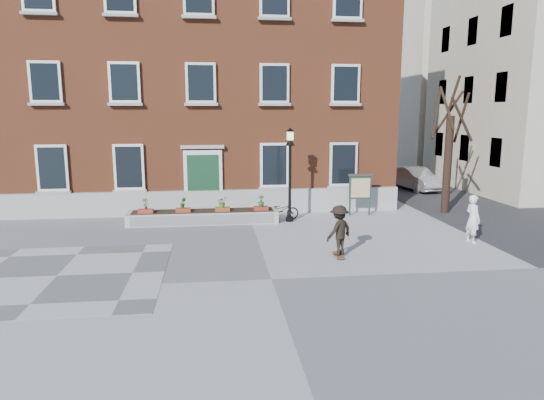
{
  "coord_description": "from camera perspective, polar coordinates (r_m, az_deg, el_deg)",
  "views": [
    {
      "loc": [
        -1.53,
        -12.73,
        4.58
      ],
      "look_at": [
        0.5,
        4.0,
        1.5
      ],
      "focal_mm": 32.0,
      "sensor_mm": 36.0,
      "label": 1
    }
  ],
  "objects": [
    {
      "name": "notice_board",
      "position": [
        21.86,
        10.34,
        1.46
      ],
      "size": [
        1.1,
        0.16,
        1.87
      ],
      "color": "#172F1E",
      "rests_on": "ground"
    },
    {
      "name": "ground",
      "position": [
        13.61,
        -0.06,
        -9.3
      ],
      "size": [
        100.0,
        100.0,
        0.0
      ],
      "primitive_type": "plane",
      "color": "#979799",
      "rests_on": "ground"
    },
    {
      "name": "brick_building",
      "position": [
        26.76,
        -8.15,
        13.95
      ],
      "size": [
        18.4,
        10.85,
        12.6
      ],
      "color": "brown",
      "rests_on": "ground"
    },
    {
      "name": "skateboarder",
      "position": [
        15.51,
        7.89,
        -3.57
      ],
      "size": [
        1.19,
        1.08,
        1.68
      ],
      "color": "brown",
      "rests_on": "ground"
    },
    {
      "name": "bystander",
      "position": [
        18.51,
        22.55,
        -2.05
      ],
      "size": [
        0.52,
        0.69,
        1.71
      ],
      "primitive_type": "imported",
      "rotation": [
        0.0,
        0.0,
        1.76
      ],
      "color": "white",
      "rests_on": "ground"
    },
    {
      "name": "planter_assembly",
      "position": [
        20.36,
        -8.05,
        -1.86
      ],
      "size": [
        6.2,
        1.12,
        1.15
      ],
      "color": "#B9B8B4",
      "rests_on": "ground"
    },
    {
      "name": "checker_patch",
      "position": [
        15.15,
        -23.97,
        -8.15
      ],
      "size": [
        6.0,
        6.0,
        0.01
      ],
      "primitive_type": "cube",
      "color": "#5B5C5E",
      "rests_on": "ground"
    },
    {
      "name": "bare_tree",
      "position": [
        23.33,
        20.05,
        5.34
      ],
      "size": [
        1.83,
        1.83,
        6.16
      ],
      "color": "black",
      "rests_on": "ground"
    },
    {
      "name": "parked_car",
      "position": [
        29.98,
        16.47,
        2.45
      ],
      "size": [
        2.17,
        4.27,
        1.34
      ],
      "primitive_type": "imported",
      "rotation": [
        0.0,
        0.0,
        0.19
      ],
      "color": "silver",
      "rests_on": "ground"
    },
    {
      "name": "lamp_post",
      "position": [
        20.16,
        2.12,
        4.54
      ],
      "size": [
        0.4,
        0.4,
        3.93
      ],
      "color": "black",
      "rests_on": "ground"
    },
    {
      "name": "bicycle",
      "position": [
        20.8,
        1.05,
        -1.21
      ],
      "size": [
        1.59,
        0.66,
        0.81
      ],
      "primitive_type": "imported",
      "rotation": [
        0.0,
        0.0,
        1.65
      ],
      "color": "black",
      "rests_on": "ground"
    },
    {
      "name": "side_street",
      "position": [
        38.0,
        24.71,
        13.13
      ],
      "size": [
        15.2,
        36.0,
        14.5
      ],
      "color": "#343437",
      "rests_on": "ground"
    }
  ]
}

